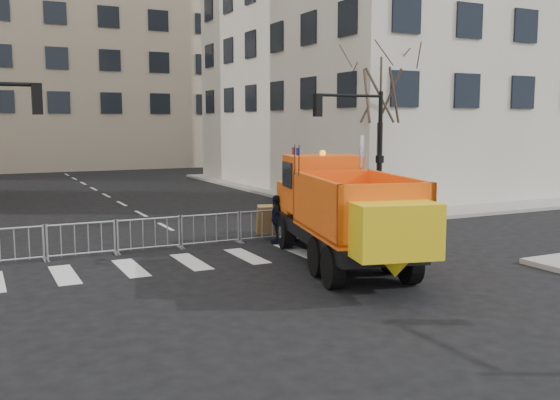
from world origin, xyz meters
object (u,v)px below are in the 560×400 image
cop_a (301,217)px  newspaper_box (282,215)px  plow_truck (343,209)px  cop_c (276,219)px  cop_b (296,217)px

cop_a → newspaper_box: cop_a is taller
plow_truck → cop_c: bearing=16.8°
plow_truck → cop_c: size_ratio=5.96×
cop_b → cop_c: (-0.77, 0.00, -0.01)m
plow_truck → cop_b: size_ratio=5.90×
newspaper_box → cop_b: bearing=-76.6°
cop_b → newspaper_box: size_ratio=1.53×
plow_truck → cop_b: bearing=5.5°
cop_b → newspaper_box: (0.29, 1.68, -0.14)m
cop_b → newspaper_box: 1.71m
plow_truck → cop_c: (-0.21, 3.93, -0.82)m
cop_b → cop_c: size_ratio=1.01×
plow_truck → cop_a: (0.75, 3.93, -0.80)m
plow_truck → cop_a: bearing=3.0°
plow_truck → newspaper_box: (0.85, 5.61, -0.96)m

